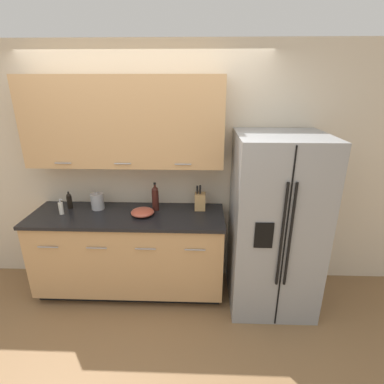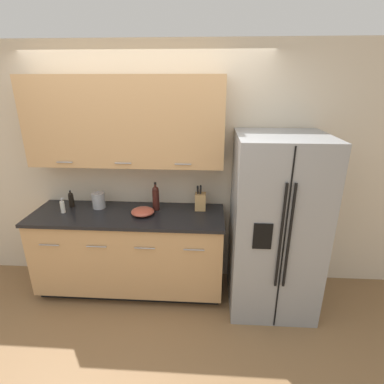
{
  "view_description": "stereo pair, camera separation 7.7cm",
  "coord_description": "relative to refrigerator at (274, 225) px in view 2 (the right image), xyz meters",
  "views": [
    {
      "loc": [
        0.58,
        -1.94,
        2.22
      ],
      "look_at": [
        0.48,
        0.84,
        1.18
      ],
      "focal_mm": 28.0,
      "sensor_mm": 36.0,
      "label": 1
    },
    {
      "loc": [
        0.66,
        -1.94,
        2.22
      ],
      "look_at": [
        0.48,
        0.84,
        1.18
      ],
      "focal_mm": 28.0,
      "sensor_mm": 36.0,
      "label": 2
    }
  ],
  "objects": [
    {
      "name": "mixing_bowl",
      "position": [
        -1.32,
        0.06,
        0.08
      ],
      "size": [
        0.23,
        0.23,
        0.07
      ],
      "color": "#B24C38",
      "rests_on": "counter_unit"
    },
    {
      "name": "wine_bottle",
      "position": [
        -1.21,
        0.2,
        0.18
      ],
      "size": [
        0.07,
        0.07,
        0.3
      ],
      "color": "#3D1914",
      "rests_on": "counter_unit"
    },
    {
      "name": "knife_block",
      "position": [
        -0.74,
        0.23,
        0.14
      ],
      "size": [
        0.11,
        0.1,
        0.27
      ],
      "color": "tan",
      "rests_on": "counter_unit"
    },
    {
      "name": "steel_canister",
      "position": [
        -1.83,
        0.21,
        0.13
      ],
      "size": [
        0.14,
        0.14,
        0.19
      ],
      "color": "#A3A3A5",
      "rests_on": "counter_unit"
    },
    {
      "name": "oil_bottle",
      "position": [
        -2.14,
        0.22,
        0.13
      ],
      "size": [
        0.05,
        0.05,
        0.18
      ],
      "color": "black",
      "rests_on": "counter_unit"
    },
    {
      "name": "wall_back",
      "position": [
        -1.36,
        0.38,
        0.57
      ],
      "size": [
        10.0,
        0.39,
        2.6
      ],
      "color": "beige",
      "rests_on": "ground_plane"
    },
    {
      "name": "soap_dispenser",
      "position": [
        -2.16,
        0.06,
        0.11
      ],
      "size": [
        0.05,
        0.05,
        0.16
      ],
      "color": "silver",
      "rests_on": "counter_unit"
    },
    {
      "name": "refrigerator",
      "position": [
        0.0,
        0.0,
        0.0
      ],
      "size": [
        0.83,
        0.83,
        1.77
      ],
      "color": "gray",
      "rests_on": "ground_plane"
    },
    {
      "name": "counter_unit",
      "position": [
        -1.49,
        0.09,
        -0.41
      ],
      "size": [
        2.0,
        0.64,
        0.93
      ],
      "color": "black",
      "rests_on": "ground_plane"
    },
    {
      "name": "ground_plane",
      "position": [
        -1.3,
        -0.75,
        -0.89
      ],
      "size": [
        14.0,
        14.0,
        0.0
      ],
      "primitive_type": "plane",
      "color": "olive"
    }
  ]
}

